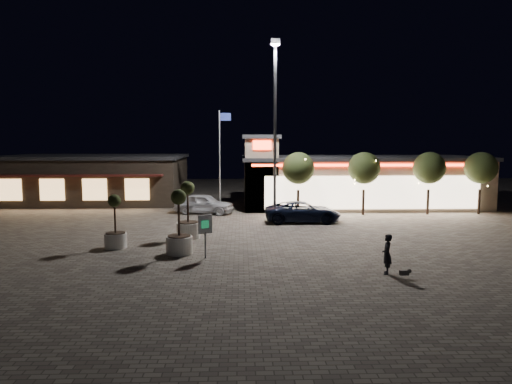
{
  "coord_description": "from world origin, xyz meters",
  "views": [
    {
      "loc": [
        -0.34,
        -23.17,
        5.58
      ],
      "look_at": [
        0.64,
        6.0,
        2.34
      ],
      "focal_mm": 32.0,
      "sensor_mm": 36.0,
      "label": 1
    }
  ],
  "objects_px": {
    "planter_mid": "(179,234)",
    "pickup_truck": "(303,212)",
    "pedestrian": "(387,254)",
    "white_sedan": "(204,204)",
    "planter_left": "(115,231)",
    "valet_sign": "(205,228)"
  },
  "relations": [
    {
      "from": "planter_mid",
      "to": "valet_sign",
      "type": "xyz_separation_m",
      "value": [
        1.37,
        -0.91,
        0.47
      ]
    },
    {
      "from": "white_sedan",
      "to": "planter_mid",
      "type": "distance_m",
      "value": 12.73
    },
    {
      "from": "planter_mid",
      "to": "pedestrian",
      "type": "bearing_deg",
      "value": -22.28
    },
    {
      "from": "pickup_truck",
      "to": "white_sedan",
      "type": "bearing_deg",
      "value": 60.32
    },
    {
      "from": "planter_left",
      "to": "valet_sign",
      "type": "xyz_separation_m",
      "value": [
        4.89,
        -2.28,
        0.59
      ]
    },
    {
      "from": "planter_mid",
      "to": "planter_left",
      "type": "bearing_deg",
      "value": 158.73
    },
    {
      "from": "white_sedan",
      "to": "planter_left",
      "type": "bearing_deg",
      "value": 175.32
    },
    {
      "from": "planter_left",
      "to": "pedestrian",
      "type": "bearing_deg",
      "value": -22.0
    },
    {
      "from": "pickup_truck",
      "to": "white_sedan",
      "type": "height_order",
      "value": "white_sedan"
    },
    {
      "from": "planter_mid",
      "to": "valet_sign",
      "type": "relative_size",
      "value": 1.54
    },
    {
      "from": "pickup_truck",
      "to": "planter_mid",
      "type": "xyz_separation_m",
      "value": [
        -7.37,
        -8.74,
        0.27
      ]
    },
    {
      "from": "planter_mid",
      "to": "pickup_truck",
      "type": "bearing_deg",
      "value": 49.88
    },
    {
      "from": "pickup_truck",
      "to": "planter_mid",
      "type": "bearing_deg",
      "value": 139.39
    },
    {
      "from": "pickup_truck",
      "to": "pedestrian",
      "type": "bearing_deg",
      "value": -171.99
    },
    {
      "from": "pickup_truck",
      "to": "planter_left",
      "type": "bearing_deg",
      "value": 123.61
    },
    {
      "from": "planter_left",
      "to": "valet_sign",
      "type": "bearing_deg",
      "value": -24.98
    },
    {
      "from": "planter_mid",
      "to": "valet_sign",
      "type": "height_order",
      "value": "planter_mid"
    },
    {
      "from": "pedestrian",
      "to": "planter_mid",
      "type": "relative_size",
      "value": 0.52
    },
    {
      "from": "white_sedan",
      "to": "planter_left",
      "type": "relative_size",
      "value": 1.61
    },
    {
      "from": "pedestrian",
      "to": "planter_mid",
      "type": "xyz_separation_m",
      "value": [
        -9.24,
        3.78,
        0.15
      ]
    },
    {
      "from": "pickup_truck",
      "to": "pedestrian",
      "type": "relative_size",
      "value": 3.09
    },
    {
      "from": "pedestrian",
      "to": "planter_left",
      "type": "height_order",
      "value": "planter_left"
    }
  ]
}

